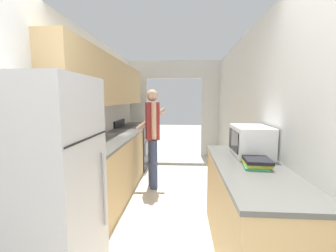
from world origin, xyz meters
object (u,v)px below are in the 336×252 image
microwave (251,141)px  range_oven (133,147)px  refrigerator (49,184)px  book_stack (256,163)px  person (153,136)px

microwave → range_oven: bearing=127.6°
microwave → refrigerator: bearing=-157.0°
refrigerator → book_stack: size_ratio=5.43×
refrigerator → microwave: refrigerator is taller
book_stack → microwave: bearing=80.7°
refrigerator → book_stack: (1.73, 0.34, 0.11)m
person → book_stack: bearing=-163.7°
microwave → book_stack: size_ratio=1.61×
refrigerator → book_stack: 1.76m
person → microwave: 1.82m
refrigerator → range_oven: 3.16m
range_oven → microwave: bearing=-52.4°
refrigerator → microwave: size_ratio=3.37×
range_oven → book_stack: range_oven is taller
refrigerator → range_oven: size_ratio=1.60×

